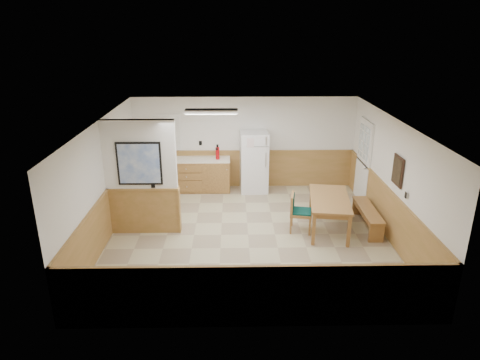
{
  "coord_description": "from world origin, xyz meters",
  "views": [
    {
      "loc": [
        -0.33,
        -8.3,
        4.31
      ],
      "look_at": [
        -0.17,
        0.4,
        1.12
      ],
      "focal_mm": 32.0,
      "sensor_mm": 36.0,
      "label": 1
    }
  ],
  "objects_px": {
    "dining_table": "(329,202)",
    "dining_bench": "(368,213)",
    "soap_bottle": "(161,155)",
    "fire_extinguisher": "(218,153)",
    "refrigerator": "(254,162)",
    "dining_chair": "(297,210)"
  },
  "relations": [
    {
      "from": "dining_table",
      "to": "fire_extinguisher",
      "type": "relative_size",
      "value": 4.36
    },
    {
      "from": "fire_extinguisher",
      "to": "dining_table",
      "type": "bearing_deg",
      "value": -64.01
    },
    {
      "from": "refrigerator",
      "to": "dining_chair",
      "type": "relative_size",
      "value": 1.93
    },
    {
      "from": "refrigerator",
      "to": "dining_bench",
      "type": "bearing_deg",
      "value": -46.09
    },
    {
      "from": "soap_bottle",
      "to": "dining_table",
      "type": "bearing_deg",
      "value": -31.56
    },
    {
      "from": "refrigerator",
      "to": "soap_bottle",
      "type": "distance_m",
      "value": 2.49
    },
    {
      "from": "refrigerator",
      "to": "dining_chair",
      "type": "height_order",
      "value": "refrigerator"
    },
    {
      "from": "dining_bench",
      "to": "dining_table",
      "type": "bearing_deg",
      "value": -173.47
    },
    {
      "from": "dining_table",
      "to": "soap_bottle",
      "type": "height_order",
      "value": "soap_bottle"
    },
    {
      "from": "dining_chair",
      "to": "soap_bottle",
      "type": "bearing_deg",
      "value": 154.01
    },
    {
      "from": "refrigerator",
      "to": "dining_bench",
      "type": "xyz_separation_m",
      "value": [
        2.43,
        -2.31,
        -0.48
      ]
    },
    {
      "from": "fire_extinguisher",
      "to": "dining_chair",
      "type": "bearing_deg",
      "value": -73.76
    },
    {
      "from": "refrigerator",
      "to": "soap_bottle",
      "type": "height_order",
      "value": "refrigerator"
    },
    {
      "from": "dining_bench",
      "to": "dining_chair",
      "type": "relative_size",
      "value": 1.78
    },
    {
      "from": "refrigerator",
      "to": "dining_table",
      "type": "relative_size",
      "value": 0.94
    },
    {
      "from": "dining_table",
      "to": "dining_bench",
      "type": "distance_m",
      "value": 0.95
    },
    {
      "from": "dining_table",
      "to": "soap_bottle",
      "type": "relative_size",
      "value": 7.65
    },
    {
      "from": "dining_bench",
      "to": "dining_chair",
      "type": "distance_m",
      "value": 1.61
    },
    {
      "from": "fire_extinguisher",
      "to": "refrigerator",
      "type": "bearing_deg",
      "value": -20.76
    },
    {
      "from": "dining_bench",
      "to": "soap_bottle",
      "type": "xyz_separation_m",
      "value": [
        -4.91,
        2.38,
        0.67
      ]
    },
    {
      "from": "dining_chair",
      "to": "fire_extinguisher",
      "type": "height_order",
      "value": "fire_extinguisher"
    },
    {
      "from": "dining_table",
      "to": "dining_bench",
      "type": "height_order",
      "value": "dining_table"
    }
  ]
}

